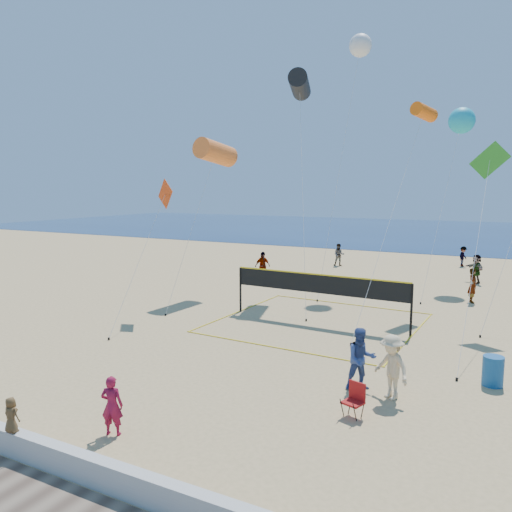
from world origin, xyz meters
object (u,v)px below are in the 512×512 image
at_px(camp_chair, 355,398).
at_px(trash_barrel, 493,371).
at_px(woman, 112,406).
at_px(volleyball_net, 318,290).

xyz_separation_m(camp_chair, trash_barrel, (3.12, 3.98, -0.05)).
xyz_separation_m(woman, camp_chair, (4.94, 3.69, -0.23)).
bearing_deg(volleyball_net, camp_chair, -60.95).
distance_m(camp_chair, volleyball_net, 9.26).
bearing_deg(trash_barrel, woman, -136.43).
relative_size(woman, volleyball_net, 0.17).
height_order(woman, camp_chair, woman).
distance_m(camp_chair, trash_barrel, 5.06).
bearing_deg(trash_barrel, volleyball_net, 149.62).
bearing_deg(volleyball_net, woman, -91.49).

